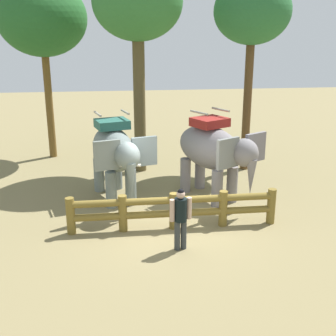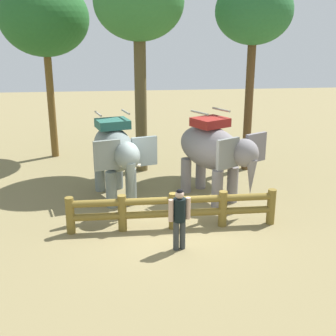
{
  "view_description": "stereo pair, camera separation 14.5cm",
  "coord_description": "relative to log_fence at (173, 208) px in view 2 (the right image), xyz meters",
  "views": [
    {
      "loc": [
        -1.58,
        -11.03,
        5.33
      ],
      "look_at": [
        0.0,
        1.25,
        1.4
      ],
      "focal_mm": 46.1,
      "sensor_mm": 36.0,
      "label": 1
    },
    {
      "loc": [
        -1.43,
        -11.04,
        5.33
      ],
      "look_at": [
        0.0,
        1.25,
        1.4
      ],
      "focal_mm": 46.1,
      "sensor_mm": 36.0,
      "label": 2
    }
  ],
  "objects": [
    {
      "name": "elephant_center",
      "position": [
        1.6,
        2.12,
        1.05
      ],
      "size": [
        2.76,
        3.43,
        2.94
      ],
      "color": "slate",
      "rests_on": "ground"
    },
    {
      "name": "log_fence",
      "position": [
        0.0,
        0.0,
        0.0
      ],
      "size": [
        5.92,
        0.28,
        1.05
      ],
      "color": "brown",
      "rests_on": "ground"
    },
    {
      "name": "tree_back_center",
      "position": [
        3.61,
        5.14,
        5.35
      ],
      "size": [
        2.84,
        2.84,
        7.24
      ],
      "color": "#523A1F",
      "rests_on": "ground"
    },
    {
      "name": "tree_far_right",
      "position": [
        -0.56,
        5.51,
        5.63
      ],
      "size": [
        3.28,
        3.28,
        7.75
      ],
      "color": "brown",
      "rests_on": "ground"
    },
    {
      "name": "tree_far_left",
      "position": [
        -4.29,
        7.97,
        5.21
      ],
      "size": [
        3.64,
        3.64,
        7.39
      ],
      "color": "brown",
      "rests_on": "ground"
    },
    {
      "name": "ground_plane",
      "position": [
        -0.0,
        -0.01,
        -0.6
      ],
      "size": [
        60.0,
        60.0,
        0.0
      ],
      "primitive_type": "plane",
      "color": "olive"
    },
    {
      "name": "elephant_near_left",
      "position": [
        -1.57,
        2.42,
        1.03
      ],
      "size": [
        2.24,
        3.46,
        2.9
      ],
      "color": "slate",
      "rests_on": "ground"
    },
    {
      "name": "tourist_woman_in_black",
      "position": [
        0.0,
        -1.24,
        0.35
      ],
      "size": [
        0.57,
        0.37,
        1.64
      ],
      "color": "#313637",
      "rests_on": "ground"
    }
  ]
}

